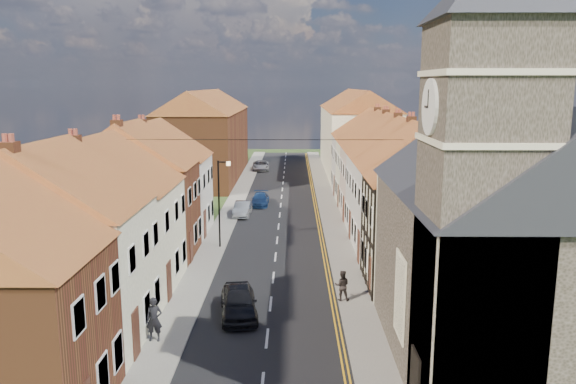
# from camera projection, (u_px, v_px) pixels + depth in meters

# --- Properties ---
(road) EXTENTS (7.00, 90.00, 0.02)m
(road) POSITION_uv_depth(u_px,v_px,m) (280.00, 215.00, 48.61)
(road) COLOR black
(road) RESTS_ON ground
(pavement_left) EXTENTS (1.80, 90.00, 0.12)m
(pavement_left) POSITION_uv_depth(u_px,v_px,m) (229.00, 214.00, 48.64)
(pavement_left) COLOR #A69F97
(pavement_left) RESTS_ON ground
(pavement_right) EXTENTS (1.80, 90.00, 0.12)m
(pavement_right) POSITION_uv_depth(u_px,v_px,m) (330.00, 215.00, 48.56)
(pavement_right) COLOR #A69F97
(pavement_right) RESTS_ON ground
(church) EXTENTS (11.25, 14.25, 15.20)m
(church) POSITION_uv_depth(u_px,v_px,m) (510.00, 226.00, 21.22)
(church) COLOR #322D23
(church) RESTS_ON ground
(cottage_r_tudor) EXTENTS (8.30, 5.20, 9.00)m
(cottage_r_tudor) POSITION_uv_depth(u_px,v_px,m) (441.00, 209.00, 30.69)
(cottage_r_tudor) COLOR white
(cottage_r_tudor) RESTS_ON ground
(cottage_r_white_near) EXTENTS (8.30, 6.00, 9.00)m
(cottage_r_white_near) POSITION_uv_depth(u_px,v_px,m) (420.00, 190.00, 35.99)
(cottage_r_white_near) COLOR silver
(cottage_r_white_near) RESTS_ON ground
(cottage_r_cream_mid) EXTENTS (8.30, 5.20, 9.00)m
(cottage_r_cream_mid) POSITION_uv_depth(u_px,v_px,m) (404.00, 177.00, 41.29)
(cottage_r_cream_mid) COLOR silver
(cottage_r_cream_mid) RESTS_ON ground
(cottage_r_pink) EXTENTS (8.30, 6.00, 9.00)m
(cottage_r_pink) POSITION_uv_depth(u_px,v_px,m) (391.00, 166.00, 46.60)
(cottage_r_pink) COLOR beige
(cottage_r_pink) RESTS_ON ground
(cottage_r_white_far) EXTENTS (8.30, 5.20, 9.00)m
(cottage_r_white_far) POSITION_uv_depth(u_px,v_px,m) (381.00, 158.00, 51.90)
(cottage_r_white_far) COLOR white
(cottage_r_white_far) RESTS_ON ground
(cottage_r_cream_far) EXTENTS (8.30, 6.00, 9.00)m
(cottage_r_cream_far) POSITION_uv_depth(u_px,v_px,m) (373.00, 151.00, 57.20)
(cottage_r_cream_far) COLOR silver
(cottage_r_cream_far) RESTS_ON ground
(cottage_l_cream) EXTENTS (8.30, 6.30, 9.10)m
(cottage_l_cream) POSITION_uv_depth(u_px,v_px,m) (47.00, 243.00, 23.83)
(cottage_l_cream) COLOR white
(cottage_l_cream) RESTS_ON ground
(cottage_l_white) EXTENTS (8.30, 6.90, 8.80)m
(cottage_l_white) POSITION_uv_depth(u_px,v_px,m) (99.00, 213.00, 30.14)
(cottage_l_white) COLOR white
(cottage_l_white) RESTS_ON ground
(cottage_l_brick_mid) EXTENTS (8.30, 5.70, 9.10)m
(cottage_l_brick_mid) POSITION_uv_depth(u_px,v_px,m) (131.00, 189.00, 36.10)
(cottage_l_brick_mid) COLOR brown
(cottage_l_brick_mid) RESTS_ON ground
(cottage_l_pink) EXTENTS (8.30, 6.30, 8.80)m
(cottage_l_pink) POSITION_uv_depth(u_px,v_px,m) (153.00, 177.00, 41.82)
(cottage_l_pink) COLOR silver
(cottage_l_pink) RESTS_ON ground
(block_right_far) EXTENTS (8.30, 24.20, 10.50)m
(block_right_far) POSITION_uv_depth(u_px,v_px,m) (356.00, 131.00, 72.07)
(block_right_far) COLOR white
(block_right_far) RESTS_ON ground
(block_left_far) EXTENTS (8.30, 24.20, 10.50)m
(block_left_far) POSITION_uv_depth(u_px,v_px,m) (206.00, 134.00, 67.33)
(block_left_far) COLOR brown
(block_left_far) RESTS_ON ground
(lamppost) EXTENTS (0.88, 0.15, 6.00)m
(lamppost) POSITION_uv_depth(u_px,v_px,m) (220.00, 198.00, 38.16)
(lamppost) COLOR black
(lamppost) RESTS_ON pavement_left
(car_near) EXTENTS (2.29, 4.47, 1.46)m
(car_near) POSITION_uv_depth(u_px,v_px,m) (239.00, 302.00, 27.36)
(car_near) COLOR black
(car_near) RESTS_ON ground
(car_mid) EXTENTS (1.47, 3.79, 1.23)m
(car_mid) POSITION_uv_depth(u_px,v_px,m) (242.00, 209.00, 48.25)
(car_mid) COLOR #929699
(car_mid) RESTS_ON ground
(car_far) EXTENTS (1.61, 3.91, 1.13)m
(car_far) POSITION_uv_depth(u_px,v_px,m) (260.00, 199.00, 52.45)
(car_far) COLOR navy
(car_far) RESTS_ON ground
(car_distant) EXTENTS (2.31, 4.68, 1.28)m
(car_distant) POSITION_uv_depth(u_px,v_px,m) (261.00, 166.00, 73.67)
(car_distant) COLOR #9EA0A6
(car_distant) RESTS_ON ground
(pedestrian_left) EXTENTS (0.71, 0.47, 1.95)m
(pedestrian_left) POSITION_uv_depth(u_px,v_px,m) (154.00, 319.00, 24.43)
(pedestrian_left) COLOR black
(pedestrian_left) RESTS_ON pavement_left
(pedestrian_right) EXTENTS (0.82, 0.66, 1.61)m
(pedestrian_right) POSITION_uv_depth(u_px,v_px,m) (342.00, 285.00, 29.04)
(pedestrian_right) COLOR #292220
(pedestrian_right) RESTS_ON pavement_right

